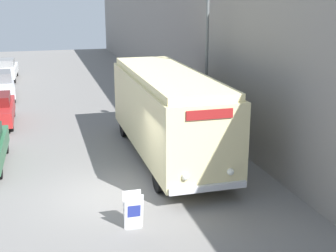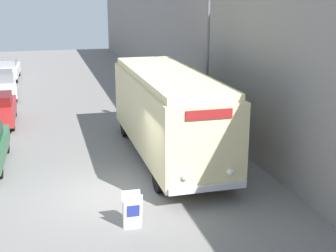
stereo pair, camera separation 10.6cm
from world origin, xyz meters
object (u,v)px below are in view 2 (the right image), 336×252
object	(u,v)px
sign_board	(132,211)
streetlamp	(208,40)
parked_car_far	(1,85)
vintage_bus	(168,110)
parked_car_distant	(6,69)

from	to	relation	value
sign_board	streetlamp	bearing A→B (deg)	56.37
sign_board	parked_car_far	distance (m)	18.82
sign_board	parked_car_far	xyz separation A→B (m)	(-4.57, 18.25, 0.30)
sign_board	parked_car_far	bearing A→B (deg)	104.06
sign_board	streetlamp	world-z (taller)	streetlamp
parked_car_far	vintage_bus	bearing A→B (deg)	-65.27
vintage_bus	streetlamp	distance (m)	3.57
sign_board	parked_car_distant	distance (m)	25.00
parked_car_distant	parked_car_far	bearing A→B (deg)	-87.70
vintage_bus	sign_board	xyz separation A→B (m)	(-2.42, -5.29, -1.37)
parked_car_far	parked_car_distant	world-z (taller)	parked_car_far
vintage_bus	parked_car_far	size ratio (longest dim) A/B	1.92
vintage_bus	streetlamp	bearing A→B (deg)	35.74
streetlamp	parked_car_distant	distance (m)	20.30
vintage_bus	sign_board	distance (m)	5.98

